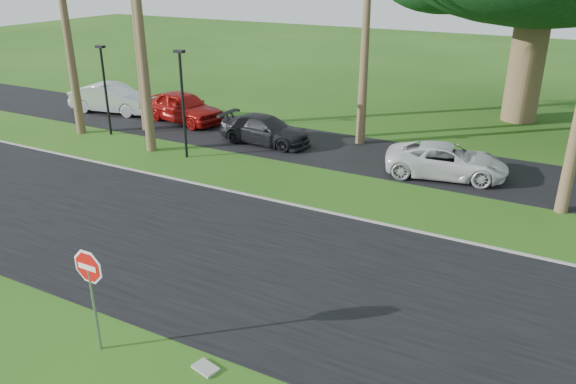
% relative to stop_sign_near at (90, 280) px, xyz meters
% --- Properties ---
extents(ground, '(120.00, 120.00, 0.00)m').
position_rel_stop_sign_near_xyz_m(ground, '(-0.50, 3.00, -1.77)').
color(ground, '#1F4A12').
rests_on(ground, ground).
extents(road, '(120.00, 8.00, 0.02)m').
position_rel_stop_sign_near_xyz_m(road, '(-0.50, 5.00, -1.76)').
color(road, black).
rests_on(road, ground).
extents(parking_strip, '(120.00, 5.00, 0.02)m').
position_rel_stop_sign_near_xyz_m(parking_strip, '(-0.50, 15.50, -1.76)').
color(parking_strip, black).
rests_on(parking_strip, ground).
extents(curb, '(120.00, 0.12, 0.06)m').
position_rel_stop_sign_near_xyz_m(curb, '(-0.50, 9.05, -1.74)').
color(curb, gray).
rests_on(curb, ground).
extents(stop_sign_near, '(1.05, 0.07, 2.62)m').
position_rel_stop_sign_near_xyz_m(stop_sign_near, '(0.00, 0.00, 0.00)').
color(stop_sign_near, gray).
rests_on(stop_sign_near, ground).
extents(streetlight_left, '(0.45, 0.25, 4.34)m').
position_rel_stop_sign_near_xyz_m(streetlight_left, '(-12.00, 12.50, 0.72)').
color(streetlight_left, black).
rests_on(streetlight_left, ground).
extents(streetlight_right, '(0.45, 0.25, 4.64)m').
position_rel_stop_sign_near_xyz_m(streetlight_right, '(-6.50, 11.50, 0.88)').
color(streetlight_right, black).
rests_on(streetlight_right, ground).
extents(car_silver, '(5.09, 2.46, 1.61)m').
position_rel_stop_sign_near_xyz_m(car_silver, '(-14.96, 15.77, -0.97)').
color(car_silver, silver).
rests_on(car_silver, ground).
extents(car_red, '(5.04, 2.77, 1.62)m').
position_rel_stop_sign_near_xyz_m(car_red, '(-10.17, 16.05, -0.96)').
color(car_red, '#970E0C').
rests_on(car_red, ground).
extents(car_dark, '(4.52, 1.92, 1.30)m').
position_rel_stop_sign_near_xyz_m(car_dark, '(-4.44, 14.85, -1.12)').
color(car_dark, black).
rests_on(car_dark, ground).
extents(car_minivan, '(5.06, 3.04, 1.32)m').
position_rel_stop_sign_near_xyz_m(car_minivan, '(4.14, 14.47, -1.12)').
color(car_minivan, silver).
rests_on(car_minivan, ground).
extents(utility_slab, '(0.61, 0.46, 0.06)m').
position_rel_stop_sign_near_xyz_m(utility_slab, '(2.48, 0.55, -1.74)').
color(utility_slab, gray).
rests_on(utility_slab, ground).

